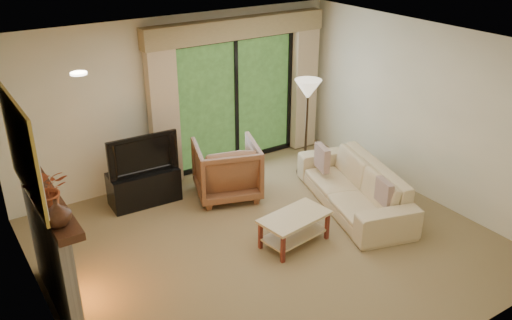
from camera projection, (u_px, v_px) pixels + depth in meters
floor at (268, 244)px, 7.13m from camera, size 5.50×5.50×0.00m
ceiling at (271, 48)px, 6.04m from camera, size 5.50×5.50×0.00m
wall_back at (179, 99)px, 8.49m from camera, size 5.00×0.00×5.00m
wall_front at (432, 253)px, 4.69m from camera, size 5.00×0.00×5.00m
wall_left at (35, 217)px, 5.22m from camera, size 0.00×5.00×5.00m
wall_right at (424, 112)px, 7.95m from camera, size 0.00×5.00×5.00m
fireplace at (52, 256)px, 5.69m from camera, size 0.24×1.70×1.37m
mirror at (22, 148)px, 5.12m from camera, size 0.07×1.45×1.02m
sliding_door at (236, 101)px, 9.03m from camera, size 2.26×0.10×2.16m
curtain_left at (164, 112)px, 8.23m from camera, size 0.45×0.18×2.35m
curtain_right at (304, 84)px, 9.57m from camera, size 0.45×0.18×2.35m
cornice at (238, 28)px, 8.45m from camera, size 3.20×0.24×0.32m
media_console at (144, 187)px, 8.06m from camera, size 1.04×0.50×0.51m
tv at (141, 153)px, 7.82m from camera, size 1.04×0.18×0.60m
armchair at (227, 169)px, 8.18m from camera, size 1.18×1.20×0.87m
sofa at (354, 186)px, 7.90m from camera, size 1.48×2.42×0.66m
pillow_near at (384, 192)px, 7.28m from camera, size 0.18×0.35×0.34m
pillow_far at (322, 158)px, 8.27m from camera, size 0.20×0.39×0.38m
coffee_table at (294, 230)px, 7.06m from camera, size 0.99×0.64×0.42m
floor_lamp at (306, 128)px, 8.73m from camera, size 0.55×0.55×1.60m
vase at (57, 213)px, 4.91m from camera, size 0.32×0.32×0.26m
branches at (47, 190)px, 5.11m from camera, size 0.47×0.43×0.45m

